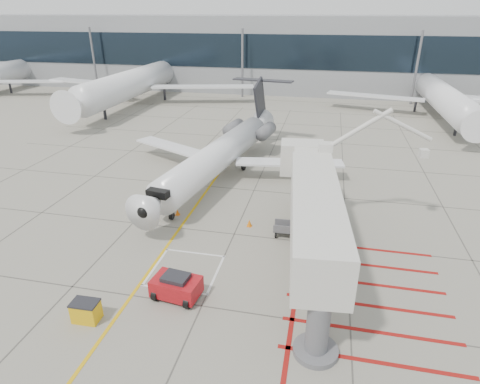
% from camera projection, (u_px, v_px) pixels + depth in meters
% --- Properties ---
extents(ground_plane, '(260.00, 260.00, 0.00)m').
position_uv_depth(ground_plane, '(220.00, 265.00, 25.73)').
color(ground_plane, gray).
rests_on(ground_plane, ground).
extents(regional_jet, '(27.82, 32.90, 7.75)m').
position_uv_depth(regional_jet, '(208.00, 146.00, 35.63)').
color(regional_jet, white).
rests_on(regional_jet, ground_plane).
extents(jet_bridge, '(10.56, 19.40, 7.46)m').
position_uv_depth(jet_bridge, '(315.00, 221.00, 23.39)').
color(jet_bridge, silver).
rests_on(jet_bridge, ground_plane).
extents(pushback_tug, '(2.84, 1.98, 1.55)m').
position_uv_depth(pushback_tug, '(176.00, 286.00, 22.58)').
color(pushback_tug, '#AC1017').
rests_on(pushback_tug, ground_plane).
extents(spill_bin, '(1.38, 0.95, 1.18)m').
position_uv_depth(spill_bin, '(86.00, 311.00, 20.95)').
color(spill_bin, '#DDA90C').
rests_on(spill_bin, ground_plane).
extents(baggage_cart, '(1.76, 1.13, 1.10)m').
position_uv_depth(baggage_cart, '(286.00, 229.00, 28.85)').
color(baggage_cart, '#525256').
rests_on(baggage_cart, ground_plane).
extents(ground_power_unit, '(2.62, 2.09, 1.81)m').
position_uv_depth(ground_power_unit, '(315.00, 224.00, 28.84)').
color(ground_power_unit, beige).
rests_on(ground_power_unit, ground_plane).
extents(cone_nose, '(0.35, 0.35, 0.49)m').
position_uv_depth(cone_nose, '(177.00, 212.00, 31.95)').
color(cone_nose, orange).
rests_on(cone_nose, ground_plane).
extents(cone_side, '(0.39, 0.39, 0.54)m').
position_uv_depth(cone_side, '(249.00, 223.00, 30.26)').
color(cone_side, orange).
rests_on(cone_side, ground_plane).
extents(terminal_building, '(180.00, 28.00, 14.00)m').
position_uv_depth(terminal_building, '(352.00, 52.00, 83.16)').
color(terminal_building, gray).
rests_on(terminal_building, ground_plane).
extents(terminal_glass_band, '(180.00, 0.10, 6.00)m').
position_uv_depth(terminal_glass_band, '(356.00, 53.00, 70.25)').
color(terminal_glass_band, black).
rests_on(terminal_glass_band, ground_plane).
extents(bg_aircraft_b, '(39.45, 43.83, 13.15)m').
position_uv_depth(bg_aircraft_b, '(139.00, 63.00, 69.05)').
color(bg_aircraft_b, silver).
rests_on(bg_aircraft_b, ground_plane).
extents(bg_aircraft_c, '(33.62, 37.36, 11.21)m').
position_uv_depth(bg_aircraft_c, '(443.00, 78.00, 59.98)').
color(bg_aircraft_c, silver).
rests_on(bg_aircraft_c, ground_plane).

